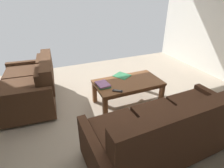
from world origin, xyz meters
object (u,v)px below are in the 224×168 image
(tv_remote, at_px, (118,91))
(loose_magazine, at_px, (122,76))
(sofa_main, at_px, (167,131))
(book_stack, at_px, (103,85))
(loveseat_near, at_px, (32,86))
(coffee_table, at_px, (128,85))

(tv_remote, height_order, loose_magazine, tv_remote)
(sofa_main, xyz_separation_m, book_stack, (0.36, -1.25, 0.09))
(loveseat_near, xyz_separation_m, coffee_table, (-1.57, 0.68, 0.02))
(coffee_table, relative_size, loose_magazine, 4.21)
(tv_remote, bearing_deg, loose_magazine, -122.72)
(loveseat_near, relative_size, loose_magazine, 5.23)
(coffee_table, xyz_separation_m, tv_remote, (0.31, 0.24, 0.08))
(tv_remote, bearing_deg, sofa_main, 102.18)
(sofa_main, relative_size, book_stack, 7.28)
(loveseat_near, distance_m, coffee_table, 1.72)
(sofa_main, bearing_deg, loveseat_near, -52.21)
(coffee_table, bearing_deg, book_stack, -3.37)
(loveseat_near, bearing_deg, sofa_main, 127.79)
(sofa_main, bearing_deg, book_stack, -73.90)
(book_stack, distance_m, loose_magazine, 0.52)
(loveseat_near, xyz_separation_m, loose_magazine, (-1.58, 0.43, 0.09))
(sofa_main, distance_m, tv_remote, 1.01)
(sofa_main, distance_m, book_stack, 1.30)
(sofa_main, xyz_separation_m, coffee_table, (-0.10, -1.22, 0.00))
(coffee_table, bearing_deg, loveseat_near, -23.42)
(book_stack, bearing_deg, loose_magazine, -153.77)
(loveseat_near, relative_size, coffee_table, 1.24)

